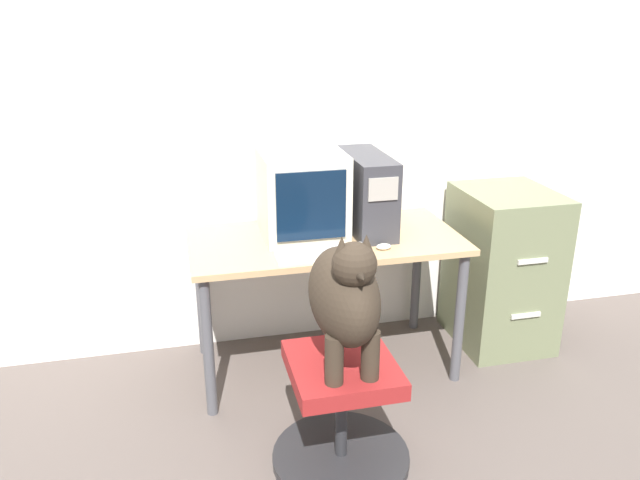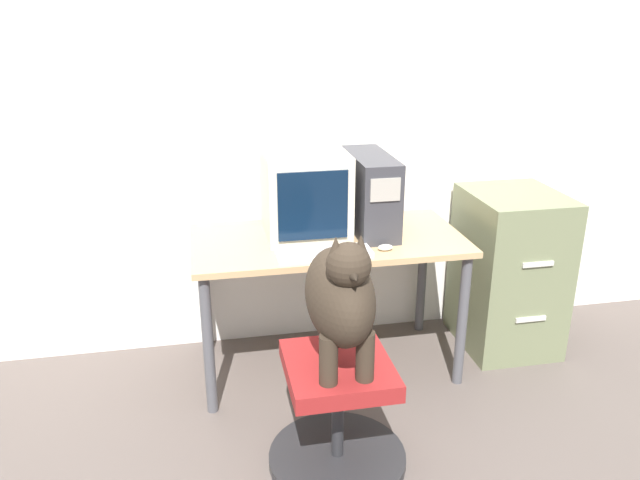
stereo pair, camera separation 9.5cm
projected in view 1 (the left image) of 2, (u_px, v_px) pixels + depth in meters
The scene contains 10 objects.
ground_plane at pixel (341, 401), 2.99m from camera, with size 12.00×12.00×0.00m, color #564C47.
wall_back at pixel (307, 105), 3.19m from camera, with size 8.00×0.05×2.60m.
desk at pixel (325, 254), 3.07m from camera, with size 1.32×0.66×0.72m.
crt_monitor at pixel (302, 194), 3.01m from camera, with size 0.40×0.42×0.41m.
pc_tower at pixel (366, 192), 3.08m from camera, with size 0.19×0.50×0.38m.
keyboard at pixel (323, 253), 2.81m from camera, with size 0.43×0.14×0.03m.
computer_mouse at pixel (384, 247), 2.88m from camera, with size 0.07×0.05×0.03m.
office_chair at pixel (341, 415), 2.52m from camera, with size 0.57×0.57×0.48m.
dog at pixel (345, 295), 2.30m from camera, with size 0.25×0.48×0.57m.
filing_cabinet at pixel (502, 268), 3.41m from camera, with size 0.47×0.55×0.87m.
Camera 1 is at (-0.69, -2.43, 1.78)m, focal length 35.00 mm.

